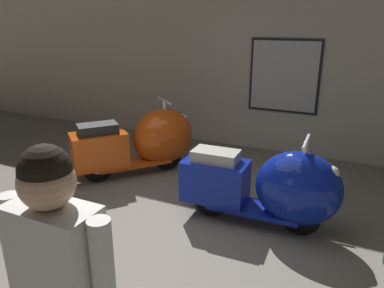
# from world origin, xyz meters

# --- Properties ---
(ground_plane) EXTENTS (60.00, 60.00, 0.00)m
(ground_plane) POSITION_xyz_m (0.00, 0.00, 0.00)
(ground_plane) COLOR slate
(showroom_back_wall) EXTENTS (18.00, 0.63, 3.74)m
(showroom_back_wall) POSITION_xyz_m (0.13, 3.59, 1.87)
(showroom_back_wall) COLOR #BCB29E
(showroom_back_wall) RESTS_ON ground
(scooter_0) EXTENTS (1.58, 1.75, 1.12)m
(scooter_0) POSITION_xyz_m (-1.13, 1.65, 0.51)
(scooter_0) COLOR black
(scooter_0) RESTS_ON ground
(scooter_1) EXTENTS (1.79, 0.60, 1.09)m
(scooter_1) POSITION_xyz_m (0.98, 0.92, 0.50)
(scooter_1) COLOR black
(scooter_1) RESTS_ON ground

